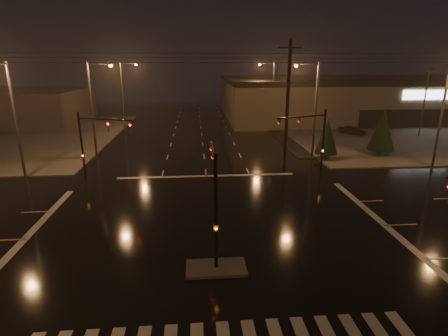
{
  "coord_description": "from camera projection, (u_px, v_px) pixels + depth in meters",
  "views": [
    {
      "loc": [
        -0.87,
        -19.21,
        9.92
      ],
      "look_at": [
        1.01,
        3.52,
        3.0
      ],
      "focal_mm": 28.0,
      "sensor_mm": 36.0,
      "label": 1
    }
  ],
  "objects": [
    {
      "name": "streetlight_6",
      "position": [
        445.0,
        109.0,
        31.99
      ],
      "size": [
        0.32,
        2.77,
        10.0
      ],
      "color": "#38383A",
      "rests_on": "ground"
    },
    {
      "name": "signal_mast_ne",
      "position": [
        314.0,
        135.0,
        30.59
      ],
      "size": [
        4.84,
        1.86,
        6.0
      ],
      "color": "black",
      "rests_on": "ground"
    },
    {
      "name": "utility_pole_1",
      "position": [
        287.0,
        104.0,
        33.48
      ],
      "size": [
        2.2,
        0.32,
        12.0
      ],
      "color": "black",
      "rests_on": "ground"
    },
    {
      "name": "stop_bar_far",
      "position": [
        206.0,
        176.0,
        31.76
      ],
      "size": [
        16.0,
        0.5,
        0.01
      ],
      "primitive_type": "cube",
      "color": "beige",
      "rests_on": "ground"
    },
    {
      "name": "ground",
      "position": [
        212.0,
        232.0,
        21.27
      ],
      "size": [
        140.0,
        140.0,
        0.0
      ],
      "primitive_type": "plane",
      "color": "black",
      "rests_on": "ground"
    },
    {
      "name": "retail_building",
      "position": [
        382.0,
        95.0,
        66.77
      ],
      "size": [
        60.2,
        28.3,
        7.2
      ],
      "color": "#6F654F",
      "rests_on": "ground"
    },
    {
      "name": "streetlight_3",
      "position": [
        313.0,
        104.0,
        35.73
      ],
      "size": [
        2.77,
        0.32,
        10.0
      ],
      "color": "#38383A",
      "rests_on": "ground"
    },
    {
      "name": "streetlight_1",
      "position": [
        94.0,
        104.0,
        35.87
      ],
      "size": [
        2.77,
        0.32,
        10.0
      ],
      "color": "#38383A",
      "rests_on": "ground"
    },
    {
      "name": "streetlight_2",
      "position": [
        124.0,
        92.0,
        51.13
      ],
      "size": [
        2.77,
        0.32,
        10.0
      ],
      "color": "#38383A",
      "rests_on": "ground"
    },
    {
      "name": "sidewalk_ne",
      "position": [
        402.0,
        131.0,
        52.23
      ],
      "size": [
        36.0,
        36.0,
        0.12
      ],
      "primitive_type": "cube",
      "color": "#4E4B45",
      "rests_on": "ground"
    },
    {
      "name": "conifer_1",
      "position": [
        383.0,
        130.0,
        37.89
      ],
      "size": [
        2.84,
        2.84,
        5.14
      ],
      "color": "black",
      "rests_on": "ground"
    },
    {
      "name": "streetlight_4",
      "position": [
        271.0,
        90.0,
        54.8
      ],
      "size": [
        2.77,
        0.32,
        10.0
      ],
      "color": "#38383A",
      "rests_on": "ground"
    },
    {
      "name": "signal_mast_nw",
      "position": [
        92.0,
        139.0,
        29.09
      ],
      "size": [
        4.84,
        1.86,
        6.0
      ],
      "color": "black",
      "rests_on": "ground"
    },
    {
      "name": "signal_mast_median",
      "position": [
        215.0,
        192.0,
        17.26
      ],
      "size": [
        0.25,
        4.59,
        6.0
      ],
      "color": "black",
      "rests_on": "ground"
    },
    {
      "name": "median_island",
      "position": [
        216.0,
        268.0,
        17.44
      ],
      "size": [
        3.0,
        1.6,
        0.15
      ],
      "primitive_type": "cube",
      "color": "#4E4B45",
      "rests_on": "ground"
    },
    {
      "name": "conifer_0",
      "position": [
        327.0,
        136.0,
        36.44
      ],
      "size": [
        2.36,
        2.36,
        4.4
      ],
      "color": "black",
      "rests_on": "ground"
    },
    {
      "name": "car_parked",
      "position": [
        352.0,
        130.0,
        49.66
      ],
      "size": [
        3.49,
        3.95,
        1.29
      ],
      "primitive_type": "imported",
      "rotation": [
        0.0,
        0.0,
        0.64
      ],
      "color": "black",
      "rests_on": "ground"
    },
    {
      "name": "parking_lot",
      "position": [
        443.0,
        133.0,
        50.72
      ],
      "size": [
        50.0,
        24.0,
        0.08
      ],
      "primitive_type": "cube",
      "color": "black",
      "rests_on": "ground"
    },
    {
      "name": "streetlight_5",
      "position": [
        13.0,
        114.0,
        28.99
      ],
      "size": [
        0.32,
        2.77,
        10.0
      ],
      "color": "#38383A",
      "rests_on": "ground"
    }
  ]
}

